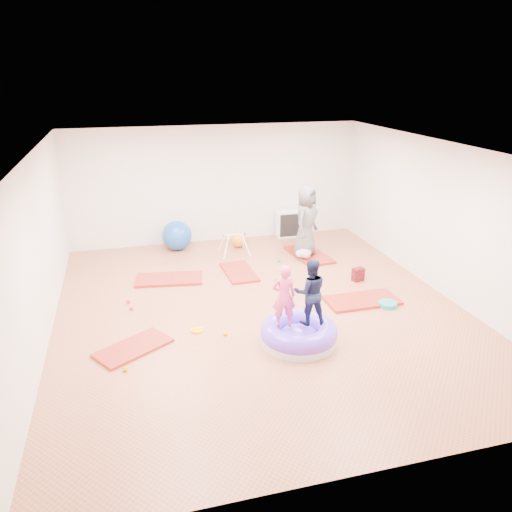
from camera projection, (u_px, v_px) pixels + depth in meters
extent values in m
cube|color=#B16B47|center=(260.00, 309.00, 8.86)|extent=(7.00, 8.00, 0.01)
cube|color=silver|center=(261.00, 150.00, 7.88)|extent=(7.00, 8.00, 0.01)
cube|color=silver|center=(216.00, 184.00, 11.99)|extent=(7.00, 0.01, 2.80)
cube|color=silver|center=(373.00, 360.00, 4.75)|extent=(7.00, 0.01, 2.80)
cube|color=silver|center=(37.00, 253.00, 7.52)|extent=(0.01, 8.00, 2.80)
cube|color=silver|center=(443.00, 219.00, 9.22)|extent=(0.01, 8.00, 2.80)
cube|color=#A22520|center=(133.00, 348.00, 7.58)|extent=(1.26, 1.09, 0.05)
cube|color=#A22520|center=(169.00, 279.00, 10.06)|extent=(1.40, 0.85, 0.06)
cube|color=#A22520|center=(239.00, 272.00, 10.42)|extent=(0.62, 1.17, 0.05)
cube|color=#A22520|center=(362.00, 300.00, 9.13)|extent=(1.33, 0.67, 0.06)
cube|color=#A22520|center=(309.00, 255.00, 11.38)|extent=(0.82, 1.41, 0.06)
cylinder|color=silver|center=(299.00, 338.00, 7.76)|extent=(1.17, 1.17, 0.13)
torus|color=#663FEB|center=(299.00, 332.00, 7.72)|extent=(1.20, 1.20, 0.32)
ellipsoid|color=#663FEB|center=(299.00, 336.00, 7.75)|extent=(0.64, 0.64, 0.29)
imported|color=#F6478C|center=(284.00, 293.00, 7.47)|extent=(0.39, 0.28, 1.00)
imported|color=#141B3B|center=(310.00, 289.00, 7.56)|extent=(0.56, 0.47, 1.05)
imported|color=#565656|center=(306.00, 221.00, 11.05)|extent=(0.90, 0.90, 1.58)
ellipsoid|color=silver|center=(303.00, 253.00, 11.10)|extent=(0.37, 0.23, 0.21)
sphere|color=#DB9989|center=(306.00, 254.00, 10.94)|extent=(0.17, 0.17, 0.17)
sphere|color=#F9A400|center=(125.00, 369.00, 7.03)|extent=(0.07, 0.07, 0.07)
sphere|color=#29934B|center=(279.00, 260.00, 11.01)|extent=(0.07, 0.07, 0.07)
sphere|color=red|center=(128.00, 301.00, 9.07)|extent=(0.07, 0.07, 0.07)
sphere|color=#29934B|center=(277.00, 280.00, 10.01)|extent=(0.07, 0.07, 0.07)
sphere|color=red|center=(131.00, 308.00, 8.82)|extent=(0.07, 0.07, 0.07)
sphere|color=#F9A400|center=(225.00, 333.00, 7.97)|extent=(0.07, 0.07, 0.07)
sphere|color=#1A50AE|center=(177.00, 235.00, 11.68)|extent=(0.69, 0.69, 0.69)
sphere|color=orange|center=(238.00, 239.00, 11.91)|extent=(0.38, 0.38, 0.38)
cylinder|color=white|center=(226.00, 248.00, 11.11)|extent=(0.19, 0.19, 0.50)
cylinder|color=white|center=(222.00, 242.00, 11.50)|extent=(0.19, 0.19, 0.50)
cylinder|color=white|center=(246.00, 246.00, 11.23)|extent=(0.19, 0.19, 0.50)
cylinder|color=white|center=(242.00, 240.00, 11.61)|extent=(0.19, 0.19, 0.50)
cylinder|color=white|center=(234.00, 235.00, 11.29)|extent=(0.49, 0.03, 0.03)
sphere|color=red|center=(224.00, 236.00, 11.23)|extent=(0.06, 0.06, 0.06)
sphere|color=#1A50AE|center=(245.00, 234.00, 11.35)|extent=(0.06, 0.06, 0.06)
cube|color=white|center=(289.00, 224.00, 12.62)|extent=(0.67, 0.32, 0.67)
cube|color=black|center=(291.00, 225.00, 12.48)|extent=(0.57, 0.02, 0.57)
cube|color=white|center=(290.00, 224.00, 12.58)|extent=(0.02, 0.23, 0.59)
cube|color=white|center=(290.00, 224.00, 12.58)|extent=(0.59, 0.23, 0.02)
cylinder|color=teal|center=(388.00, 304.00, 8.96)|extent=(0.34, 0.34, 0.08)
cube|color=maroon|center=(358.00, 274.00, 10.01)|extent=(0.26, 0.19, 0.27)
cylinder|color=#F9A400|center=(197.00, 330.00, 8.11)|extent=(0.21, 0.21, 0.03)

